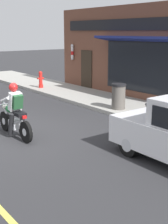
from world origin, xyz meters
The scene contains 6 objects.
ground_plane centered at (0.00, 0.00, 0.00)m, with size 80.00×80.00×0.00m, color #2B2B2D.
sidewalk_curb centered at (5.33, 3.00, 0.07)m, with size 2.60×22.00×0.14m, color #9E9B93.
storefront_building centered at (6.86, 1.94, 2.11)m, with size 1.25×9.36×4.20m.
motorcycle_with_rider centered at (0.18, -0.24, 0.68)m, with size 0.56×2.02×1.62m.
trash_bin centered at (4.60, -0.02, 0.64)m, with size 0.56×0.56×0.98m.
fire_hydrant centered at (4.61, 5.96, 0.57)m, with size 0.36×0.24×0.88m.
Camera 1 is at (-3.61, -8.51, 3.03)m, focal length 50.00 mm.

